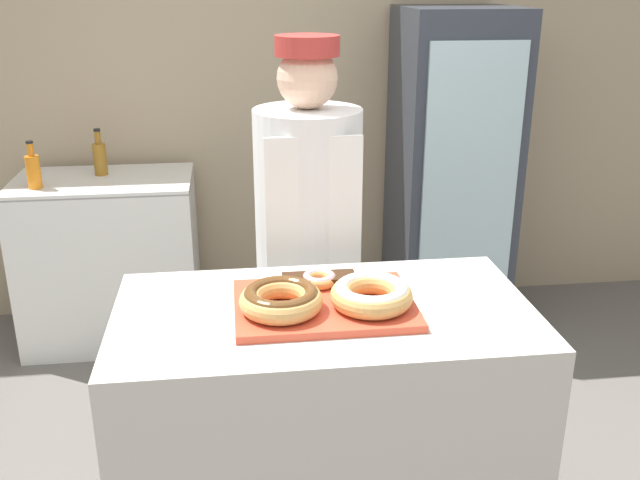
{
  "coord_description": "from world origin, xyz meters",
  "views": [
    {
      "loc": [
        -0.25,
        -1.88,
        1.88
      ],
      "look_at": [
        0.0,
        0.1,
        1.13
      ],
      "focal_mm": 40.0,
      "sensor_mm": 36.0,
      "label": 1
    }
  ],
  "objects_px": {
    "bottle_amber": "(100,157)",
    "beverage_fridge": "(451,173)",
    "donut_mini_center": "(319,278)",
    "donut_light_glaze": "(371,294)",
    "brownie_back_left": "(296,281)",
    "donut_chocolate_glaze": "(281,299)",
    "bottle_orange": "(33,170)",
    "chest_freezer": "(111,259)",
    "brownie_back_right": "(342,279)",
    "serving_tray": "(324,305)",
    "baker_person": "(309,249)"
  },
  "relations": [
    {
      "from": "baker_person",
      "to": "beverage_fridge",
      "type": "distance_m",
      "value": 1.4
    },
    {
      "from": "brownie_back_right",
      "to": "beverage_fridge",
      "type": "height_order",
      "value": "beverage_fridge"
    },
    {
      "from": "donut_light_glaze",
      "to": "brownie_back_left",
      "type": "height_order",
      "value": "donut_light_glaze"
    },
    {
      "from": "donut_light_glaze",
      "to": "bottle_orange",
      "type": "relative_size",
      "value": 1.02
    },
    {
      "from": "brownie_back_left",
      "to": "chest_freezer",
      "type": "xyz_separation_m",
      "value": [
        -0.84,
        1.64,
        -0.54
      ]
    },
    {
      "from": "serving_tray",
      "to": "donut_mini_center",
      "type": "relative_size",
      "value": 4.6
    },
    {
      "from": "serving_tray",
      "to": "bottle_amber",
      "type": "relative_size",
      "value": 2.18
    },
    {
      "from": "donut_mini_center",
      "to": "chest_freezer",
      "type": "relative_size",
      "value": 0.13
    },
    {
      "from": "donut_light_glaze",
      "to": "bottle_orange",
      "type": "xyz_separation_m",
      "value": [
        -1.34,
        1.67,
        -0.03
      ]
    },
    {
      "from": "brownie_back_right",
      "to": "beverage_fridge",
      "type": "xyz_separation_m",
      "value": [
        0.86,
        1.63,
        -0.13
      ]
    },
    {
      "from": "donut_light_glaze",
      "to": "baker_person",
      "type": "height_order",
      "value": "baker_person"
    },
    {
      "from": "donut_mini_center",
      "to": "brownie_back_right",
      "type": "distance_m",
      "value": 0.07
    },
    {
      "from": "brownie_back_left",
      "to": "bottle_amber",
      "type": "distance_m",
      "value": 1.92
    },
    {
      "from": "brownie_back_left",
      "to": "bottle_amber",
      "type": "height_order",
      "value": "bottle_amber"
    },
    {
      "from": "bottle_orange",
      "to": "bottle_amber",
      "type": "bearing_deg",
      "value": 37.42
    },
    {
      "from": "brownie_back_right",
      "to": "chest_freezer",
      "type": "distance_m",
      "value": 1.99
    },
    {
      "from": "brownie_back_right",
      "to": "donut_chocolate_glaze",
      "type": "bearing_deg",
      "value": -140.32
    },
    {
      "from": "donut_light_glaze",
      "to": "beverage_fridge",
      "type": "height_order",
      "value": "beverage_fridge"
    },
    {
      "from": "serving_tray",
      "to": "chest_freezer",
      "type": "bearing_deg",
      "value": 117.53
    },
    {
      "from": "brownie_back_right",
      "to": "baker_person",
      "type": "bearing_deg",
      "value": 94.37
    },
    {
      "from": "chest_freezer",
      "to": "bottle_orange",
      "type": "relative_size",
      "value": 3.84
    },
    {
      "from": "donut_mini_center",
      "to": "brownie_back_left",
      "type": "height_order",
      "value": "donut_mini_center"
    },
    {
      "from": "donut_chocolate_glaze",
      "to": "donut_mini_center",
      "type": "relative_size",
      "value": 2.09
    },
    {
      "from": "donut_mini_center",
      "to": "brownie_back_right",
      "type": "bearing_deg",
      "value": 0.0
    },
    {
      "from": "serving_tray",
      "to": "brownie_back_right",
      "type": "xyz_separation_m",
      "value": [
        0.07,
        0.12,
        0.03
      ]
    },
    {
      "from": "serving_tray",
      "to": "brownie_back_left",
      "type": "height_order",
      "value": "brownie_back_left"
    },
    {
      "from": "donut_mini_center",
      "to": "bottle_amber",
      "type": "xyz_separation_m",
      "value": [
        -0.93,
        1.71,
        -0.01
      ]
    },
    {
      "from": "baker_person",
      "to": "bottle_orange",
      "type": "xyz_separation_m",
      "value": [
        -1.24,
        0.94,
        0.11
      ]
    },
    {
      "from": "brownie_back_right",
      "to": "chest_freezer",
      "type": "xyz_separation_m",
      "value": [
        -0.99,
        1.64,
        -0.54
      ]
    },
    {
      "from": "brownie_back_left",
      "to": "donut_light_glaze",
      "type": "bearing_deg",
      "value": -39.68
    },
    {
      "from": "brownie_back_right",
      "to": "chest_freezer",
      "type": "height_order",
      "value": "brownie_back_right"
    },
    {
      "from": "bottle_amber",
      "to": "beverage_fridge",
      "type": "bearing_deg",
      "value": -2.57
    },
    {
      "from": "donut_chocolate_glaze",
      "to": "brownie_back_left",
      "type": "distance_m",
      "value": 0.18
    },
    {
      "from": "donut_light_glaze",
      "to": "baker_person",
      "type": "xyz_separation_m",
      "value": [
        -0.1,
        0.73,
        -0.14
      ]
    },
    {
      "from": "donut_mini_center",
      "to": "donut_chocolate_glaze",
      "type": "bearing_deg",
      "value": -127.83
    },
    {
      "from": "brownie_back_right",
      "to": "donut_light_glaze",
      "type": "bearing_deg",
      "value": -70.84
    },
    {
      "from": "bottle_amber",
      "to": "donut_mini_center",
      "type": "bearing_deg",
      "value": -61.56
    },
    {
      "from": "donut_chocolate_glaze",
      "to": "chest_freezer",
      "type": "relative_size",
      "value": 0.26
    },
    {
      "from": "baker_person",
      "to": "chest_freezer",
      "type": "relative_size",
      "value": 1.86
    },
    {
      "from": "brownie_back_left",
      "to": "bottle_orange",
      "type": "bearing_deg",
      "value": 127.16
    },
    {
      "from": "beverage_fridge",
      "to": "donut_mini_center",
      "type": "bearing_deg",
      "value": -119.65
    },
    {
      "from": "bottle_orange",
      "to": "beverage_fridge",
      "type": "bearing_deg",
      "value": 3.51
    },
    {
      "from": "serving_tray",
      "to": "donut_light_glaze",
      "type": "height_order",
      "value": "donut_light_glaze"
    },
    {
      "from": "serving_tray",
      "to": "donut_light_glaze",
      "type": "bearing_deg",
      "value": -19.96
    },
    {
      "from": "brownie_back_left",
      "to": "serving_tray",
      "type": "bearing_deg",
      "value": -59.14
    },
    {
      "from": "baker_person",
      "to": "chest_freezer",
      "type": "distance_m",
      "value": 1.5
    },
    {
      "from": "donut_light_glaze",
      "to": "brownie_back_right",
      "type": "relative_size",
      "value": 2.93
    },
    {
      "from": "brownie_back_left",
      "to": "chest_freezer",
      "type": "height_order",
      "value": "brownie_back_left"
    },
    {
      "from": "donut_mini_center",
      "to": "brownie_back_left",
      "type": "bearing_deg",
      "value": 180.0
    },
    {
      "from": "serving_tray",
      "to": "brownie_back_left",
      "type": "distance_m",
      "value": 0.14
    }
  ]
}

